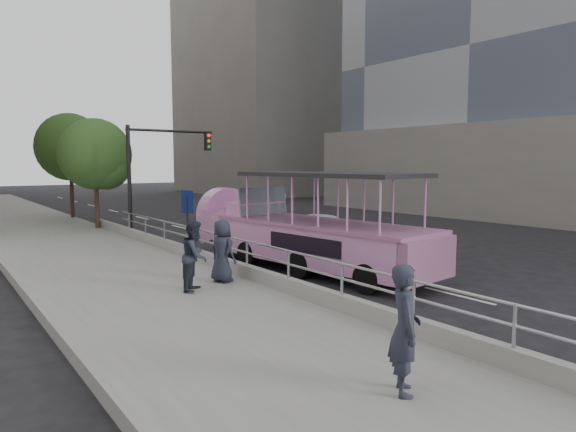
% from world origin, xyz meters
% --- Properties ---
extents(ground, '(160.00, 160.00, 0.00)m').
position_xyz_m(ground, '(0.00, 0.00, 0.00)').
color(ground, black).
extents(sidewalk, '(5.50, 80.00, 0.30)m').
position_xyz_m(sidewalk, '(-5.75, 10.00, 0.15)').
color(sidewalk, gray).
rests_on(sidewalk, ground).
extents(kerb_wall, '(0.24, 30.00, 0.36)m').
position_xyz_m(kerb_wall, '(-3.12, 2.00, 0.48)').
color(kerb_wall, '#9A9B96').
rests_on(kerb_wall, sidewalk).
extents(guardrail, '(0.07, 22.00, 0.71)m').
position_xyz_m(guardrail, '(-3.12, 2.00, 1.14)').
color(guardrail, '#AAA9AE').
rests_on(guardrail, kerb_wall).
extents(duck_boat, '(3.48, 9.92, 3.22)m').
position_xyz_m(duck_boat, '(-0.25, 3.35, 1.20)').
color(duck_boat, black).
rests_on(duck_boat, ground).
extents(car, '(2.83, 4.17, 1.32)m').
position_xyz_m(car, '(4.08, 7.26, 0.66)').
color(car, white).
rests_on(car, ground).
extents(pedestrian_near, '(0.76, 0.80, 1.83)m').
position_xyz_m(pedestrian_near, '(-5.10, -5.54, 1.22)').
color(pedestrian_near, '#252937').
rests_on(pedestrian_near, sidewalk).
extents(pedestrian_mid, '(1.08, 1.10, 1.78)m').
position_xyz_m(pedestrian_mid, '(-4.93, 1.53, 1.19)').
color(pedestrian_mid, '#252937').
rests_on(pedestrian_mid, sidewalk).
extents(pedestrian_far, '(0.75, 0.95, 1.69)m').
position_xyz_m(pedestrian_far, '(-3.93, 1.96, 1.15)').
color(pedestrian_far, '#252937').
rests_on(pedestrian_far, sidewalk).
extents(parking_sign, '(0.24, 0.53, 2.53)m').
position_xyz_m(parking_sign, '(-2.62, 7.04, 1.61)').
color(parking_sign, black).
rests_on(parking_sign, ground).
extents(traffic_signal, '(4.20, 0.32, 5.20)m').
position_xyz_m(traffic_signal, '(-1.70, 12.50, 3.50)').
color(traffic_signal, black).
rests_on(traffic_signal, ground).
extents(street_tree_near, '(3.52, 3.52, 5.72)m').
position_xyz_m(street_tree_near, '(-3.30, 15.93, 3.82)').
color(street_tree_near, '#3B281B').
rests_on(street_tree_near, ground).
extents(street_tree_far, '(3.97, 3.97, 6.45)m').
position_xyz_m(street_tree_far, '(-3.10, 21.93, 4.31)').
color(street_tree_far, '#3B281B').
rests_on(street_tree_far, ground).
extents(tower_podium, '(26.00, 26.00, 6.00)m').
position_xyz_m(tower_podium, '(30.00, 10.00, 3.00)').
color(tower_podium, gray).
rests_on(tower_podium, ground).
extents(midrise_stone_a, '(20.00, 20.00, 32.00)m').
position_xyz_m(midrise_stone_a, '(26.00, 42.00, 16.00)').
color(midrise_stone_a, gray).
rests_on(midrise_stone_a, ground).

